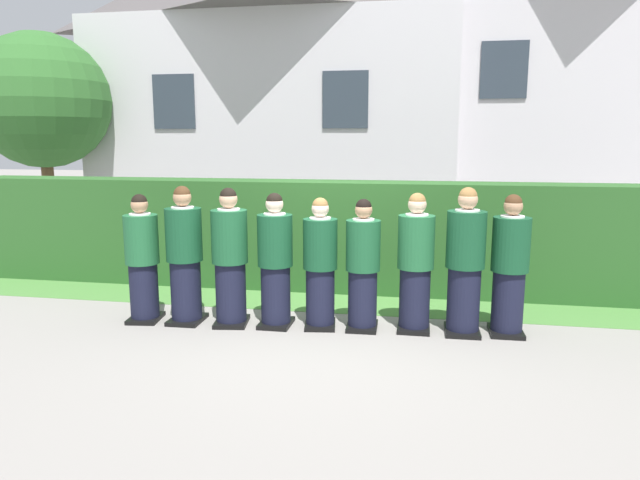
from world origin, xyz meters
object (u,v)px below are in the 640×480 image
student_front_row_4 (320,266)px  student_front_row_5 (363,268)px  student_front_row_2 (230,260)px  student_front_row_7 (465,265)px  student_front_row_8 (509,269)px  student_front_row_3 (275,263)px  student_front_row_0 (143,261)px  student_front_row_1 (185,258)px  student_front_row_6 (415,266)px

student_front_row_4 → student_front_row_5: bearing=2.2°
student_front_row_2 → student_front_row_7: student_front_row_7 is taller
student_front_row_2 → student_front_row_7: bearing=3.4°
student_front_row_7 → student_front_row_8: size_ratio=1.05×
student_front_row_3 → student_front_row_4: size_ratio=1.03×
student_front_row_0 → student_front_row_3: 1.64m
student_front_row_3 → student_front_row_5: size_ratio=1.04×
student_front_row_1 → student_front_row_6: 2.74m
student_front_row_2 → student_front_row_8: size_ratio=1.03×
student_front_row_1 → student_front_row_3: student_front_row_1 is taller
student_front_row_3 → student_front_row_6: (1.63, 0.13, 0.01)m
student_front_row_2 → student_front_row_3: bearing=4.5°
student_front_row_4 → student_front_row_6: 1.10m
student_front_row_0 → student_front_row_2: bearing=2.9°
student_front_row_2 → student_front_row_6: bearing=4.7°
student_front_row_1 → student_front_row_7: (3.29, 0.18, 0.01)m
student_front_row_4 → student_front_row_6: size_ratio=0.96×
student_front_row_1 → student_front_row_5: student_front_row_1 is taller
student_front_row_1 → student_front_row_3: (1.11, 0.06, -0.03)m
student_front_row_3 → student_front_row_7: size_ratio=0.95×
student_front_row_5 → student_front_row_7: 1.16m
student_front_row_2 → student_front_row_1: bearing=-178.4°
student_front_row_2 → student_front_row_5: 1.58m
student_front_row_3 → student_front_row_8: (2.67, 0.18, 0.01)m
student_front_row_2 → student_front_row_8: (3.22, 0.22, -0.02)m
student_front_row_3 → student_front_row_2: bearing=-175.5°
student_front_row_0 → student_front_row_7: bearing=3.3°
student_front_row_5 → student_front_row_3: bearing=-176.2°
student_front_row_7 → student_front_row_3: bearing=-176.9°
student_front_row_4 → student_front_row_5: 0.50m
student_front_row_1 → student_front_row_7: 3.29m
student_front_row_4 → student_front_row_8: student_front_row_8 is taller
student_front_row_2 → student_front_row_4: size_ratio=1.07×
student_front_row_1 → student_front_row_7: bearing=3.1°
student_front_row_4 → student_front_row_6: (1.10, 0.09, 0.03)m
student_front_row_4 → student_front_row_2: bearing=-175.2°
student_front_row_6 → student_front_row_8: bearing=2.4°
student_front_row_6 → student_front_row_5: bearing=-173.6°
student_front_row_0 → student_front_row_5: student_front_row_0 is taller
student_front_row_5 → student_front_row_2: bearing=-176.0°
student_front_row_1 → student_front_row_6: size_ratio=1.03×
student_front_row_0 → student_front_row_4: bearing=3.8°
student_front_row_1 → student_front_row_3: size_ratio=1.04×
student_front_row_3 → student_front_row_7: (2.18, 0.12, 0.04)m
student_front_row_2 → student_front_row_6: size_ratio=1.03×
student_front_row_6 → student_front_row_8: 1.05m
student_front_row_4 → student_front_row_8: bearing=3.5°
student_front_row_4 → student_front_row_1: bearing=-176.3°
student_front_row_0 → student_front_row_8: student_front_row_8 is taller
student_front_row_7 → student_front_row_5: bearing=-177.4°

